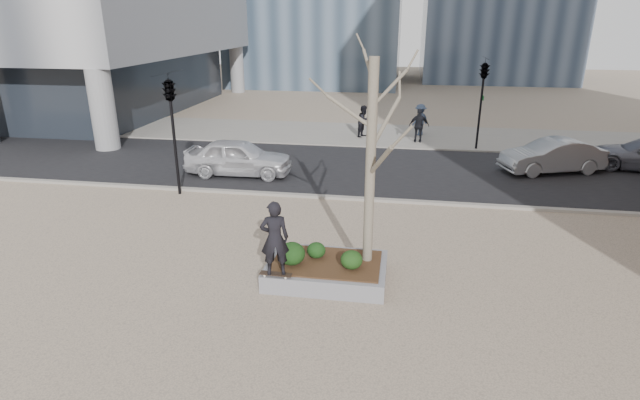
% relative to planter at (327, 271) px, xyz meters
% --- Properties ---
extents(ground, '(120.00, 120.00, 0.00)m').
position_rel_planter_xyz_m(ground, '(-1.00, 0.00, -0.23)').
color(ground, tan).
rests_on(ground, ground).
extents(street, '(60.00, 8.00, 0.02)m').
position_rel_planter_xyz_m(street, '(-1.00, 10.00, -0.21)').
color(street, black).
rests_on(street, ground).
extents(far_sidewalk, '(60.00, 6.00, 0.02)m').
position_rel_planter_xyz_m(far_sidewalk, '(-1.00, 17.00, -0.21)').
color(far_sidewalk, gray).
rests_on(far_sidewalk, ground).
extents(planter, '(3.00, 2.00, 0.45)m').
position_rel_planter_xyz_m(planter, '(0.00, 0.00, 0.00)').
color(planter, gray).
rests_on(planter, ground).
extents(planter_mulch, '(2.70, 1.70, 0.04)m').
position_rel_planter_xyz_m(planter_mulch, '(0.00, 0.00, 0.25)').
color(planter_mulch, '#382314').
rests_on(planter_mulch, planter).
extents(sycamore_tree, '(2.80, 2.80, 6.60)m').
position_rel_planter_xyz_m(sycamore_tree, '(1.00, 0.30, 3.56)').
color(sycamore_tree, gray).
rests_on(sycamore_tree, planter_mulch).
extents(shrub_left, '(0.67, 0.67, 0.57)m').
position_rel_planter_xyz_m(shrub_left, '(-0.84, -0.26, 0.55)').
color(shrub_left, '#163912').
rests_on(shrub_left, planter_mulch).
extents(shrub_middle, '(0.48, 0.48, 0.41)m').
position_rel_planter_xyz_m(shrub_middle, '(-0.30, 0.20, 0.47)').
color(shrub_middle, '#113511').
rests_on(shrub_middle, planter_mulch).
extents(shrub_right, '(0.54, 0.54, 0.46)m').
position_rel_planter_xyz_m(shrub_right, '(0.65, -0.25, 0.50)').
color(shrub_right, '#1C3F14').
rests_on(shrub_right, planter_mulch).
extents(skateboard, '(0.79, 0.23, 0.08)m').
position_rel_planter_xyz_m(skateboard, '(-1.10, -0.88, 0.26)').
color(skateboard, black).
rests_on(skateboard, planter).
extents(skateboarder, '(0.77, 0.61, 1.85)m').
position_rel_planter_xyz_m(skateboarder, '(-1.10, -0.88, 1.22)').
color(skateboarder, black).
rests_on(skateboarder, skateboard).
extents(police_car, '(4.50, 1.90, 1.52)m').
position_rel_planter_xyz_m(police_car, '(-5.01, 8.29, 0.56)').
color(police_car, silver).
rests_on(police_car, street).
extents(car_silver, '(4.56, 2.80, 1.42)m').
position_rel_planter_xyz_m(car_silver, '(8.12, 10.84, 0.50)').
color(car_silver, '#9C9FA4').
rests_on(car_silver, street).
extents(pedestrian_a, '(0.95, 1.04, 1.74)m').
position_rel_planter_xyz_m(pedestrian_a, '(-0.39, 16.33, 0.67)').
color(pedestrian_a, black).
rests_on(pedestrian_a, far_sidewalk).
extents(pedestrian_b, '(1.25, 1.26, 1.75)m').
position_rel_planter_xyz_m(pedestrian_b, '(2.70, 17.28, 0.67)').
color(pedestrian_b, '#3B4D6B').
rests_on(pedestrian_b, far_sidewalk).
extents(pedestrian_c, '(1.05, 0.44, 1.78)m').
position_rel_planter_xyz_m(pedestrian_c, '(2.60, 15.51, 0.69)').
color(pedestrian_c, black).
rests_on(pedestrian_c, far_sidewalk).
extents(traffic_light_near, '(0.60, 2.48, 4.50)m').
position_rel_planter_xyz_m(traffic_light_near, '(-6.50, 5.60, 2.02)').
color(traffic_light_near, black).
rests_on(traffic_light_near, ground).
extents(traffic_light_far, '(0.60, 2.48, 4.50)m').
position_rel_planter_xyz_m(traffic_light_far, '(5.50, 14.60, 2.02)').
color(traffic_light_far, black).
rests_on(traffic_light_far, ground).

